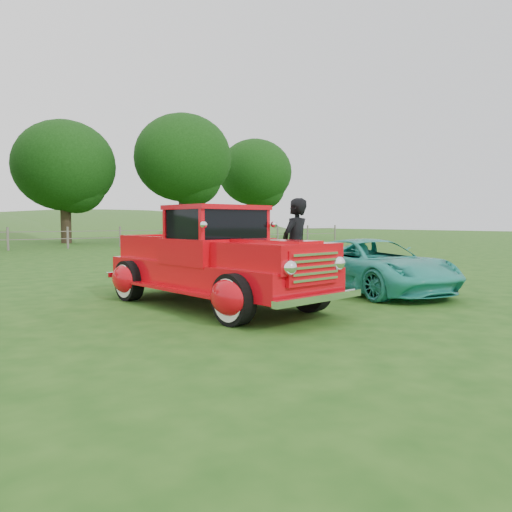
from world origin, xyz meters
TOP-DOWN VIEW (x-y plane):
  - ground at (0.00, 0.00)m, footprint 140.00×140.00m
  - fence_line at (0.00, 22.00)m, footprint 48.00×0.12m
  - tree_near_east at (5.00, 29.00)m, footprint 6.80×6.80m
  - tree_mid_east at (13.00, 27.00)m, footprint 7.20×7.20m
  - tree_far_east at (22.00, 30.00)m, footprint 6.60×6.60m
  - red_pickup at (-0.62, 1.38)m, footprint 2.54×5.11m
  - teal_sedan at (3.01, 0.87)m, footprint 2.63×4.33m
  - man at (1.41, 1.53)m, footprint 0.82×0.65m

SIDE VIEW (x-z plane):
  - ground at x=0.00m, z-range 0.00..0.00m
  - teal_sedan at x=3.01m, z-range 0.00..1.12m
  - fence_line at x=0.00m, z-range 0.00..1.20m
  - red_pickup at x=-0.62m, z-range -0.09..1.69m
  - man at x=1.41m, z-range 0.00..1.97m
  - tree_near_east at x=5.00m, z-range 1.08..9.41m
  - tree_far_east at x=22.00m, z-range 1.43..10.29m
  - tree_mid_east at x=13.00m, z-range 1.45..10.89m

